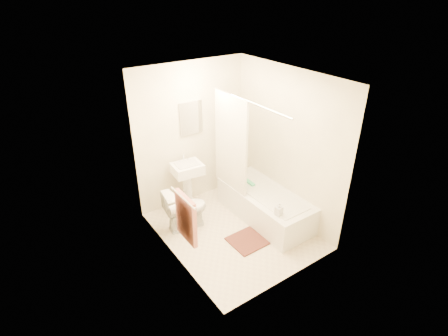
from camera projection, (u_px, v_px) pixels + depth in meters
floor at (233, 231)px, 5.45m from camera, size 2.40×2.40×0.00m
ceiling at (235, 76)px, 4.32m from camera, size 2.40×2.40×0.00m
wall_back at (191, 135)px, 5.75m from camera, size 2.00×0.02×2.40m
wall_left at (170, 183)px, 4.38m from camera, size 0.02×2.40×2.40m
wall_right at (286, 146)px, 5.38m from camera, size 0.02×2.40×2.40m
mirror at (191, 118)px, 5.60m from camera, size 0.40×0.03×0.55m
curtain_rod at (248, 101)px, 4.73m from camera, size 0.03×1.70×0.03m
shower_curtain at (231, 144)px, 5.39m from camera, size 0.04×0.80×1.55m
towel_bar at (183, 198)px, 4.27m from camera, size 0.02×0.60×0.02m
towel at (186, 218)px, 4.43m from camera, size 0.06×0.45×0.66m
toilet_paper at (173, 209)px, 4.74m from camera, size 0.11×0.12×0.12m
toilet at (186, 209)px, 5.40m from camera, size 0.71×0.46×0.66m
sink at (188, 184)px, 5.80m from camera, size 0.50×0.42×0.92m
bathtub at (265, 205)px, 5.66m from camera, size 0.73×1.67×0.47m
bath_mat at (251, 239)px, 5.26m from camera, size 0.66×0.50×0.02m
soap_bottle at (279, 209)px, 4.97m from camera, size 0.10×0.11×0.20m
scrub_brush at (250, 183)px, 5.79m from camera, size 0.08×0.23×0.04m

